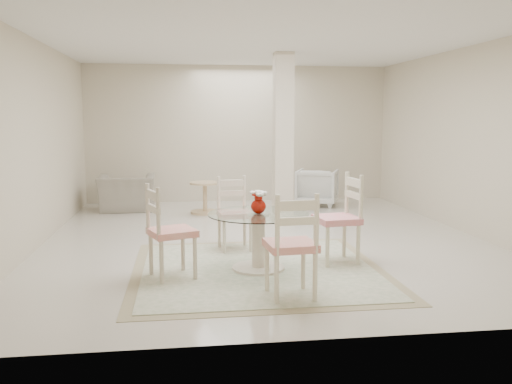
{
  "coord_description": "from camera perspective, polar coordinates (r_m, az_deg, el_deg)",
  "views": [
    {
      "loc": [
        -1.11,
        -7.34,
        1.69
      ],
      "look_at": [
        -0.3,
        -1.36,
        0.85
      ],
      "focal_mm": 38.0,
      "sensor_mm": 36.0,
      "label": 1
    }
  ],
  "objects": [
    {
      "name": "dining_chair_south",
      "position": [
        4.99,
        3.9,
        -4.86
      ],
      "size": [
        0.48,
        0.48,
        1.11
      ],
      "rotation": [
        0.0,
        0.0,
        3.22
      ],
      "color": "#F1E6C6",
      "rests_on": "ground"
    },
    {
      "name": "recliner_taupe",
      "position": [
        10.09,
        -13.44,
        -0.1
      ],
      "size": [
        1.01,
        0.89,
        0.64
      ],
      "primitive_type": "imported",
      "rotation": [
        0.0,
        0.0,
        3.17
      ],
      "color": "gray",
      "rests_on": "ground"
    },
    {
      "name": "dining_chair_west",
      "position": [
        5.69,
        -9.51,
        -3.44
      ],
      "size": [
        0.56,
        0.56,
        1.1
      ],
      "rotation": [
        0.0,
        0.0,
        1.92
      ],
      "color": "beige",
      "rests_on": "ground"
    },
    {
      "name": "red_vase",
      "position": [
        5.9,
        0.29,
        -1.02
      ],
      "size": [
        0.19,
        0.18,
        0.26
      ],
      "color": "#AE1105",
      "rests_on": "dining_table"
    },
    {
      "name": "armchair_white",
      "position": [
        10.47,
        6.46,
        0.51
      ],
      "size": [
        0.98,
        0.99,
        0.7
      ],
      "primitive_type": "imported",
      "rotation": [
        0.0,
        0.0,
        2.75
      ],
      "color": "white",
      "rests_on": "ground"
    },
    {
      "name": "ground",
      "position": [
        7.61,
        0.88,
        -4.91
      ],
      "size": [
        7.0,
        7.0,
        0.0
      ],
      "primitive_type": "plane",
      "color": "beige",
      "rests_on": "ground"
    },
    {
      "name": "column",
      "position": [
        8.79,
        2.87,
        5.7
      ],
      "size": [
        0.3,
        0.3,
        2.7
      ],
      "primitive_type": "cube",
      "color": "beige",
      "rests_on": "ground"
    },
    {
      "name": "dining_table",
      "position": [
        5.99,
        0.26,
        -5.24
      ],
      "size": [
        1.11,
        1.11,
        0.64
      ],
      "rotation": [
        0.0,
        0.0,
        0.18
      ],
      "color": "beige",
      "rests_on": "ground"
    },
    {
      "name": "dining_chair_east",
      "position": [
        6.32,
        9.12,
        -2.06
      ],
      "size": [
        0.52,
        0.52,
        1.15
      ],
      "rotation": [
        0.0,
        0.0,
        -1.44
      ],
      "color": "#EEE4C3",
      "rests_on": "ground"
    },
    {
      "name": "dining_chair_north",
      "position": [
        6.9,
        -2.38,
        -1.65
      ],
      "size": [
        0.46,
        0.46,
        1.03
      ],
      "rotation": [
        0.0,
        0.0,
        0.12
      ],
      "color": "beige",
      "rests_on": "ground"
    },
    {
      "name": "room_shell",
      "position": [
        7.42,
        0.91,
        9.2
      ],
      "size": [
        6.02,
        7.02,
        2.71
      ],
      "color": "beige",
      "rests_on": "ground"
    },
    {
      "name": "side_table",
      "position": [
        9.57,
        -5.39,
        -0.73
      ],
      "size": [
        0.53,
        0.53,
        0.56
      ],
      "color": "tan",
      "rests_on": "ground"
    },
    {
      "name": "area_rug",
      "position": [
        6.07,
        0.26,
        -8.16
      ],
      "size": [
        2.76,
        2.76,
        0.02
      ],
      "color": "tan",
      "rests_on": "ground"
    }
  ]
}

